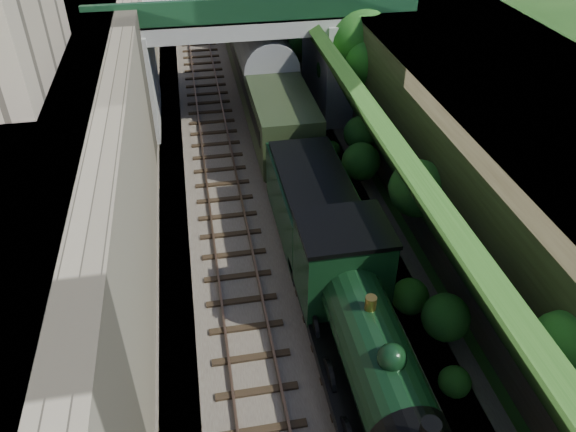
{
  "coord_description": "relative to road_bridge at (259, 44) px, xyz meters",
  "views": [
    {
      "loc": [
        -3.0,
        -5.89,
        14.33
      ],
      "look_at": [
        0.0,
        10.31,
        2.4
      ],
      "focal_mm": 35.0,
      "sensor_mm": 36.0,
      "label": 1
    }
  ],
  "objects": [
    {
      "name": "trackbed",
      "position": [
        -0.94,
        -4.0,
        -3.98
      ],
      "size": [
        10.0,
        90.0,
        0.2
      ],
      "primitive_type": "cube",
      "color": "#473F38",
      "rests_on": "ground"
    },
    {
      "name": "retaining_wall",
      "position": [
        -6.44,
        -4.0,
        -0.58
      ],
      "size": [
        1.0,
        90.0,
        7.0
      ],
      "primitive_type": "cube",
      "color": "#756B56",
      "rests_on": "ground"
    },
    {
      "name": "street_plateau_left",
      "position": [
        -9.94,
        -4.0,
        -0.58
      ],
      "size": [
        6.0,
        90.0,
        7.0
      ],
      "primitive_type": "cube",
      "color": "#262628",
      "rests_on": "ground"
    },
    {
      "name": "street_plateau_right",
      "position": [
        8.56,
        -4.0,
        -0.95
      ],
      "size": [
        8.0,
        90.0,
        6.25
      ],
      "primitive_type": "cube",
      "color": "#262628",
      "rests_on": "ground"
    },
    {
      "name": "embankment_slope",
      "position": [
        4.01,
        -7.39,
        -1.38
      ],
      "size": [
        4.2,
        90.0,
        6.36
      ],
      "color": "#1E4714",
      "rests_on": "ground"
    },
    {
      "name": "track_left",
      "position": [
        -2.94,
        -4.0,
        -3.83
      ],
      "size": [
        2.5,
        90.0,
        0.2
      ],
      "color": "black",
      "rests_on": "trackbed"
    },
    {
      "name": "track_right",
      "position": [
        0.26,
        -4.0,
        -3.83
      ],
      "size": [
        2.5,
        90.0,
        0.2
      ],
      "color": "black",
      "rests_on": "trackbed"
    },
    {
      "name": "road_bridge",
      "position": [
        0.0,
        0.0,
        0.0
      ],
      "size": [
        16.0,
        6.4,
        7.25
      ],
      "color": "gray",
      "rests_on": "ground"
    },
    {
      "name": "tree",
      "position": [
        4.97,
        -2.24,
        0.57
      ],
      "size": [
        3.6,
        3.8,
        6.6
      ],
      "color": "black",
      "rests_on": "ground"
    },
    {
      "name": "locomotive",
      "position": [
        0.26,
        -19.71,
        -2.18
      ],
      "size": [
        3.1,
        10.22,
        3.83
      ],
      "color": "black",
      "rests_on": "trackbed"
    },
    {
      "name": "tender",
      "position": [
        0.26,
        -12.35,
        -2.46
      ],
      "size": [
        2.7,
        6.0,
        3.05
      ],
      "color": "black",
      "rests_on": "trackbed"
    },
    {
      "name": "coach_front",
      "position": [
        0.26,
        0.25,
        -2.03
      ],
      "size": [
        2.9,
        18.0,
        3.7
      ],
      "color": "black",
      "rests_on": "trackbed"
    }
  ]
}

